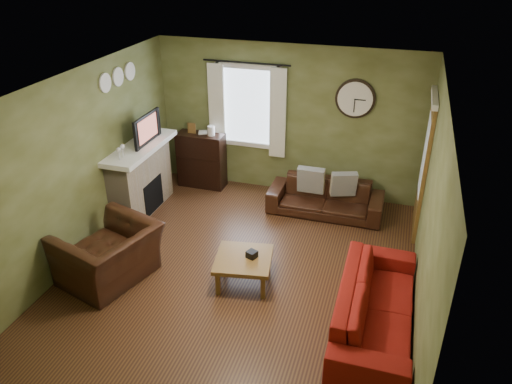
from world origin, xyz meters
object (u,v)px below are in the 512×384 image
(sofa_red, at_px, (376,306))
(sofa_brown, at_px, (325,198))
(coffee_table, at_px, (244,270))
(bookshelf, at_px, (202,160))
(armchair, at_px, (109,254))

(sofa_red, bearing_deg, sofa_brown, 22.05)
(coffee_table, bearing_deg, bookshelf, 122.82)
(bookshelf, bearing_deg, sofa_red, -40.76)
(armchair, distance_m, coffee_table, 1.80)
(bookshelf, relative_size, armchair, 0.85)
(sofa_brown, relative_size, armchair, 1.57)
(bookshelf, xyz_separation_m, coffee_table, (1.63, -2.52, -0.31))
(bookshelf, bearing_deg, armchair, -92.02)
(sofa_red, bearing_deg, armchair, 91.07)
(armchair, height_order, coffee_table, armchair)
(bookshelf, xyz_separation_m, sofa_red, (3.37, -2.90, -0.18))
(coffee_table, bearing_deg, sofa_red, -12.37)
(coffee_table, bearing_deg, armchair, -165.52)
(bookshelf, height_order, sofa_red, bookshelf)
(sofa_red, relative_size, armchair, 1.84)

